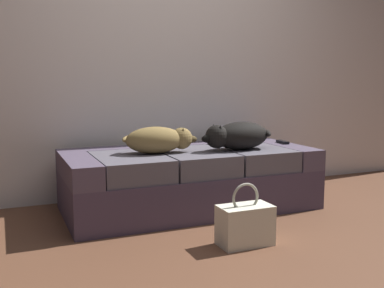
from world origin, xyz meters
name	(u,v)px	position (x,y,z in m)	size (l,w,h in m)	color
ground_plane	(266,258)	(0.00, 0.00, 0.00)	(10.00, 10.00, 0.00)	brown
back_wall	(163,30)	(0.00, 1.68, 1.40)	(6.40, 0.10, 2.80)	silver
couch	(189,179)	(0.00, 1.09, 0.23)	(1.87, 0.86, 0.46)	#473A4F
dog_tan	(159,140)	(-0.26, 1.03, 0.55)	(0.57, 0.29, 0.19)	olive
dog_dark	(237,136)	(0.33, 0.95, 0.56)	(0.62, 0.31, 0.21)	black
tv_remote	(283,142)	(0.85, 1.11, 0.47)	(0.04, 0.15, 0.02)	black
handbag	(245,224)	(0.00, 0.23, 0.13)	(0.32, 0.18, 0.38)	silver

